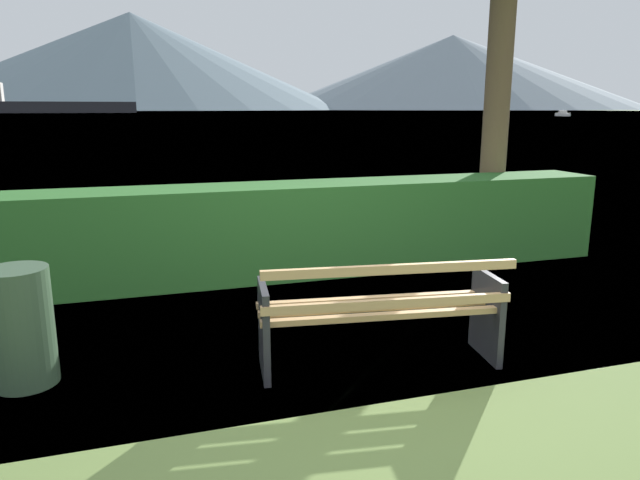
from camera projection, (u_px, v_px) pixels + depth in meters
name	position (u px, v px, depth m)	size (l,w,h in m)	color
ground_plane	(377.00, 362.00, 4.49)	(1400.00, 1400.00, 0.00)	olive
water_surface	(138.00, 112.00, 292.41)	(620.00, 620.00, 0.00)	#7A99A8
park_bench	(381.00, 313.00, 4.34)	(1.88, 0.80, 0.87)	tan
hedge_row	(291.00, 229.00, 6.81)	(7.90, 0.79, 1.06)	#2D6B28
trash_bin	(21.00, 327.00, 4.07)	(0.44, 0.44, 0.85)	#385138
cargo_ship_large	(33.00, 103.00, 213.10)	(62.82, 12.69, 12.76)	#232328
sailboat_mid	(563.00, 114.00, 134.80)	(4.05, 5.89, 1.30)	silver
distant_hills	(153.00, 68.00, 521.62)	(1015.87, 421.72, 85.86)	slate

